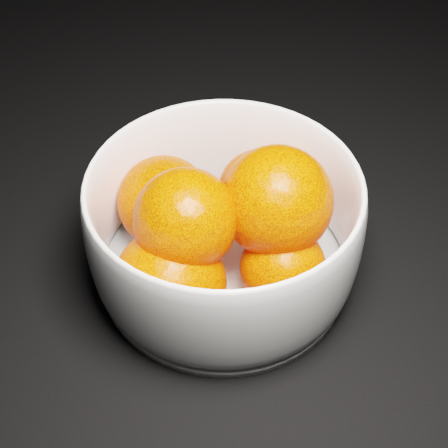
# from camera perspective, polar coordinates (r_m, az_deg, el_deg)

# --- Properties ---
(ground) EXTENTS (3.00, 3.00, 0.00)m
(ground) POSITION_cam_1_polar(r_m,az_deg,el_deg) (0.85, -13.48, 11.27)
(ground) COLOR black
(ground) RESTS_ON ground
(bowl) EXTENTS (0.24, 0.24, 0.12)m
(bowl) POSITION_cam_1_polar(r_m,az_deg,el_deg) (0.56, 0.00, -0.43)
(bowl) COLOR white
(bowl) RESTS_ON ground
(orange_pile) EXTENTS (0.20, 0.22, 0.14)m
(orange_pile) POSITION_cam_1_polar(r_m,az_deg,el_deg) (0.54, -0.59, -0.20)
(orange_pile) COLOR #FF4604
(orange_pile) RESTS_ON bowl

